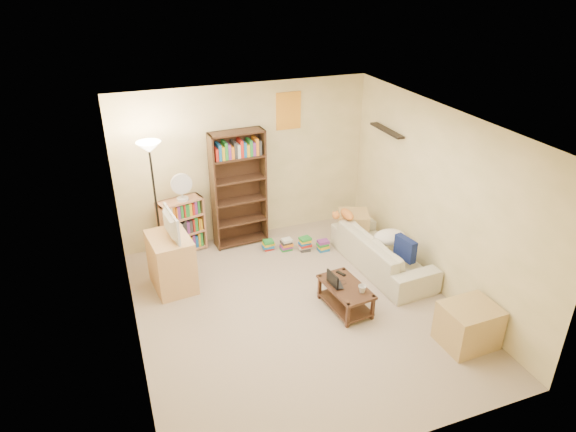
{
  "coord_description": "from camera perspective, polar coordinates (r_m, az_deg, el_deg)",
  "views": [
    {
      "loc": [
        -2.04,
        -5.06,
        4.11
      ],
      "look_at": [
        0.12,
        0.66,
        1.05
      ],
      "focal_mm": 32.0,
      "sensor_mm": 36.0,
      "label": 1
    }
  ],
  "objects": [
    {
      "name": "short_bookshelf",
      "position": [
        8.06,
        -11.7,
        -1.11
      ],
      "size": [
        0.73,
        0.44,
        0.88
      ],
      "rotation": [
        0.0,
        0.0,
        0.26
      ],
      "color": "tan",
      "rests_on": "ground"
    },
    {
      "name": "coffee_table",
      "position": [
        6.78,
        6.4,
        -8.66
      ],
      "size": [
        0.52,
        0.83,
        0.35
      ],
      "rotation": [
        0.0,
        0.0,
        0.11
      ],
      "color": "#412419",
      "rests_on": "ground"
    },
    {
      "name": "room",
      "position": [
        6.0,
        1.19,
        2.1
      ],
      "size": [
        4.5,
        4.54,
        2.52
      ],
      "color": "#C5B093",
      "rests_on": "ground"
    },
    {
      "name": "navy_pillow",
      "position": [
        7.33,
        12.9,
        -3.54
      ],
      "size": [
        0.16,
        0.37,
        0.32
      ],
      "primitive_type": "cube",
      "rotation": [
        0.0,
        0.0,
        1.74
      ],
      "color": "navy",
      "rests_on": "sofa"
    },
    {
      "name": "television",
      "position": [
        6.97,
        -13.29,
        -0.98
      ],
      "size": [
        0.66,
        0.23,
        0.37
      ],
      "primitive_type": "imported",
      "rotation": [
        0.0,
        0.0,
        1.68
      ],
      "color": "black",
      "rests_on": "tv_stand"
    },
    {
      "name": "sofa",
      "position": [
        7.67,
        10.43,
        -3.93
      ],
      "size": [
        1.94,
        0.97,
        0.54
      ],
      "primitive_type": "imported",
      "rotation": [
        0.0,
        0.0,
        1.64
      ],
      "color": "beige",
      "rests_on": "ground"
    },
    {
      "name": "tall_bookshelf",
      "position": [
        7.94,
        -5.49,
        3.27
      ],
      "size": [
        0.85,
        0.33,
        1.86
      ],
      "rotation": [
        0.0,
        0.0,
        0.06
      ],
      "color": "#3B2816",
      "rests_on": "ground"
    },
    {
      "name": "book_stacks",
      "position": [
        8.08,
        0.98,
        -3.2
      ],
      "size": [
        0.98,
        0.48,
        0.23
      ],
      "color": "red",
      "rests_on": "ground"
    },
    {
      "name": "laptop",
      "position": [
        6.72,
        5.77,
        -7.43
      ],
      "size": [
        0.34,
        0.27,
        0.02
      ],
      "primitive_type": "imported",
      "rotation": [
        0.0,
        0.0,
        1.41
      ],
      "color": "black",
      "rests_on": "coffee_table"
    },
    {
      "name": "desk_fan",
      "position": [
        7.74,
        -11.74,
        3.23
      ],
      "size": [
        0.31,
        0.18,
        0.44
      ],
      "color": "silver",
      "rests_on": "short_bookshelf"
    },
    {
      "name": "tv_stand",
      "position": [
        7.25,
        -12.82,
        -5.01
      ],
      "size": [
        0.6,
        0.78,
        0.78
      ],
      "primitive_type": "cube",
      "rotation": [
        0.0,
        0.0,
        0.11
      ],
      "color": "tan",
      "rests_on": "ground"
    },
    {
      "name": "tabby_cat",
      "position": [
        7.91,
        6.36,
        0.17
      ],
      "size": [
        0.42,
        0.17,
        0.15
      ],
      "color": "orange",
      "rests_on": "sofa"
    },
    {
      "name": "cream_blanket",
      "position": [
        7.68,
        11.19,
        -2.33
      ],
      "size": [
        0.5,
        0.35,
        0.21
      ],
      "primitive_type": "ellipsoid",
      "color": "white",
      "rests_on": "sofa"
    },
    {
      "name": "end_cabinet",
      "position": [
        6.52,
        19.41,
        -11.37
      ],
      "size": [
        0.64,
        0.54,
        0.52
      ],
      "primitive_type": "cube",
      "rotation": [
        0.0,
        0.0,
        0.03
      ],
      "color": "#DEB76C",
      "rests_on": "ground"
    },
    {
      "name": "laptop_screen",
      "position": [
        6.62,
        4.96,
        -7.02
      ],
      "size": [
        0.04,
        0.26,
        0.18
      ],
      "primitive_type": "cube",
      "rotation": [
        0.0,
        0.0,
        0.11
      ],
      "color": "white",
      "rests_on": "laptop"
    },
    {
      "name": "mug",
      "position": [
        6.58,
        8.25,
        -8.03
      ],
      "size": [
        0.13,
        0.13,
        0.1
      ],
      "primitive_type": "imported",
      "rotation": [
        0.0,
        0.0,
        0.12
      ],
      "color": "silver",
      "rests_on": "coffee_table"
    },
    {
      "name": "side_table",
      "position": [
        8.29,
        7.24,
        -1.29
      ],
      "size": [
        0.59,
        0.59,
        0.53
      ],
      "primitive_type": "cube",
      "rotation": [
        0.0,
        0.0,
        -0.37
      ],
      "color": "tan",
      "rests_on": "ground"
    },
    {
      "name": "floor_lamp",
      "position": [
        7.22,
        -14.9,
        4.97
      ],
      "size": [
        0.33,
        0.33,
        1.96
      ],
      "color": "black",
      "rests_on": "ground"
    },
    {
      "name": "tv_remote",
      "position": [
        6.92,
        5.9,
        -6.37
      ],
      "size": [
        0.1,
        0.15,
        0.02
      ],
      "primitive_type": "cube",
      "rotation": [
        0.0,
        0.0,
        0.41
      ],
      "color": "black",
      "rests_on": "coffee_table"
    }
  ]
}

